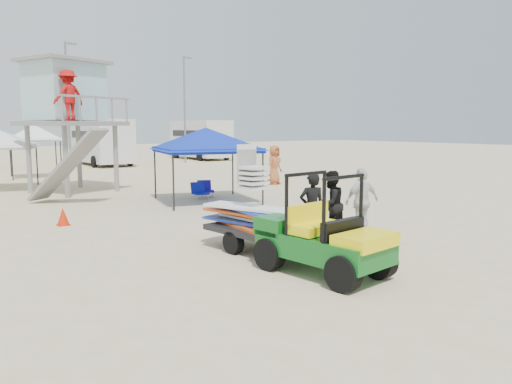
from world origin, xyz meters
TOP-DOWN VIEW (x-y plane):
  - ground at (0.00, 0.00)m, footprint 140.00×140.00m
  - utility_cart at (0.41, 0.71)m, footprint 1.51×2.57m
  - surf_trailer at (0.41, 3.05)m, footprint 1.54×2.49m
  - man_left at (1.93, 2.75)m, footprint 0.71×0.60m
  - man_mid at (2.78, 3.00)m, footprint 0.87×0.71m
  - man_right at (3.63, 2.75)m, footprint 1.05×0.55m
  - lifeguard_tower at (-0.10, 15.60)m, footprint 4.31×4.31m
  - canopy_blue at (3.21, 9.94)m, footprint 3.99×3.99m
  - canopy_white_c at (0.09, 23.09)m, footprint 2.84×2.84m
  - cone_far at (-2.28, 8.37)m, footprint 0.34×0.34m
  - beach_chair_b at (3.32, 10.69)m, footprint 0.60×0.64m
  - beach_chair_c at (3.86, 11.16)m, footprint 0.70×0.77m
  - rv_mid_right at (6.00, 29.99)m, footprint 2.64×7.00m
  - rv_far_right at (15.00, 31.49)m, footprint 2.64×6.60m
  - light_pole_left at (3.00, 27.00)m, footprint 0.14×0.14m
  - light_pole_right at (12.00, 28.50)m, footprint 0.14×0.14m
  - distant_beachgoers at (-2.23, 14.18)m, footprint 19.43×3.41m

SIDE VIEW (x-z plane):
  - ground at x=0.00m, z-range 0.00..0.00m
  - cone_far at x=-2.28m, z-range 0.00..0.50m
  - beach_chair_b at x=3.32m, z-range -0.01..0.63m
  - beach_chair_c at x=3.86m, z-range -0.01..0.63m
  - man_mid at x=2.78m, z-range 0.00..1.66m
  - man_left at x=1.93m, z-range 0.00..1.67m
  - surf_trailer at x=0.41m, z-range -0.19..1.87m
  - man_right at x=3.63m, z-range 0.00..1.71m
  - utility_cart at x=0.41m, z-range -0.06..1.79m
  - distant_beachgoers at x=-2.23m, z-range -0.04..1.82m
  - rv_far_right at x=15.00m, z-range 0.17..3.42m
  - rv_mid_right at x=6.00m, z-range 0.17..3.42m
  - canopy_blue at x=3.21m, z-range 1.01..4.11m
  - canopy_white_c at x=0.09m, z-range 1.08..4.34m
  - lifeguard_tower at x=-0.10m, z-range 1.31..6.64m
  - light_pole_left at x=3.00m, z-range 0.00..8.00m
  - light_pole_right at x=12.00m, z-range 0.00..8.00m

